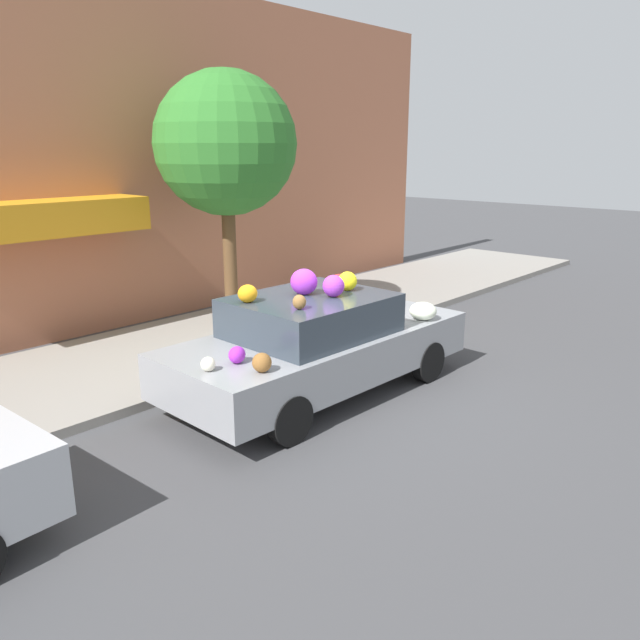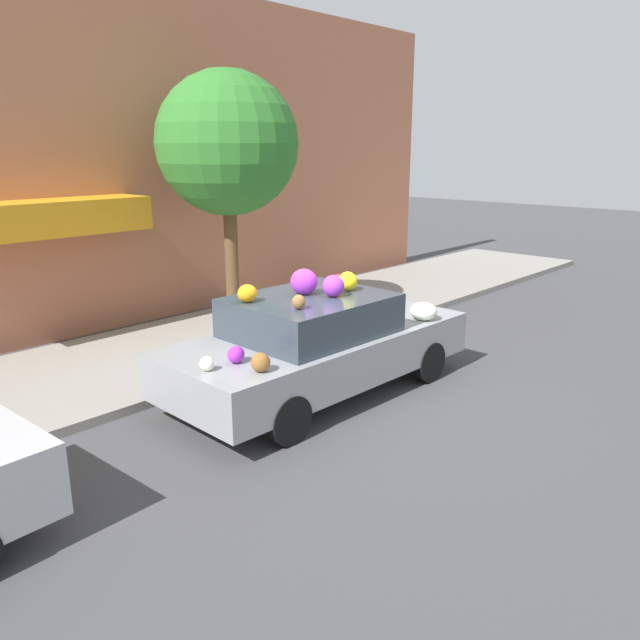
% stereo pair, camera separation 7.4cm
% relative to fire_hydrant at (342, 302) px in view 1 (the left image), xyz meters
% --- Properties ---
extents(ground_plane, '(60.00, 60.00, 0.00)m').
position_rel_fire_hydrant_xyz_m(ground_plane, '(-2.68, -1.78, -0.47)').
color(ground_plane, '#424244').
extents(sidewalk_curb, '(24.00, 3.20, 0.13)m').
position_rel_fire_hydrant_xyz_m(sidewalk_curb, '(-2.68, 0.92, -0.41)').
color(sidewalk_curb, gray).
rests_on(sidewalk_curb, ground).
extents(building_facade, '(18.00, 1.20, 6.17)m').
position_rel_fire_hydrant_xyz_m(building_facade, '(-2.76, 3.14, 2.57)').
color(building_facade, '#B26B4C').
rests_on(building_facade, ground).
extents(street_tree, '(2.45, 2.45, 4.42)m').
position_rel_fire_hydrant_xyz_m(street_tree, '(-1.53, 1.34, 2.83)').
color(street_tree, brown).
rests_on(street_tree, sidewalk_curb).
extents(fire_hydrant, '(0.20, 0.20, 0.70)m').
position_rel_fire_hydrant_xyz_m(fire_hydrant, '(0.00, 0.00, 0.00)').
color(fire_hydrant, gold).
rests_on(fire_hydrant, sidewalk_curb).
extents(art_car, '(4.46, 1.92, 1.73)m').
position_rel_fire_hydrant_xyz_m(art_car, '(-2.72, -1.90, 0.25)').
color(art_car, gray).
rests_on(art_car, ground).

